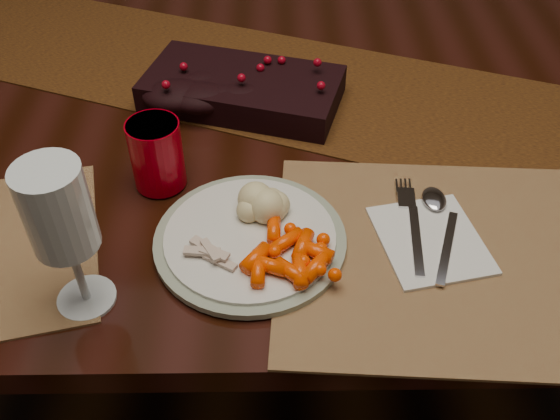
{
  "coord_description": "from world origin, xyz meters",
  "views": [
    {
      "loc": [
        -0.03,
        -0.87,
        1.35
      ],
      "look_at": [
        -0.02,
        -0.29,
        0.8
      ],
      "focal_mm": 40.0,
      "sensor_mm": 36.0,
      "label": 1
    }
  ],
  "objects_px": {
    "placemat_main": "(469,257)",
    "wine_glass": "(68,241)",
    "dining_table": "(287,260)",
    "dinner_plate": "(250,239)",
    "centerpiece": "(242,85)",
    "red_cup": "(157,154)",
    "napkin": "(430,240)",
    "baby_carrots": "(289,249)",
    "turkey_shreds": "(214,252)",
    "mashed_potatoes": "(264,196)"
  },
  "relations": [
    {
      "from": "turkey_shreds",
      "to": "placemat_main",
      "type": "bearing_deg",
      "value": 1.86
    },
    {
      "from": "centerpiece",
      "to": "dinner_plate",
      "type": "relative_size",
      "value": 1.27
    },
    {
      "from": "wine_glass",
      "to": "dinner_plate",
      "type": "bearing_deg",
      "value": 24.36
    },
    {
      "from": "dinner_plate",
      "to": "wine_glass",
      "type": "relative_size",
      "value": 1.24
    },
    {
      "from": "napkin",
      "to": "red_cup",
      "type": "relative_size",
      "value": 1.47
    },
    {
      "from": "placemat_main",
      "to": "dinner_plate",
      "type": "relative_size",
      "value": 1.97
    },
    {
      "from": "red_cup",
      "to": "placemat_main",
      "type": "bearing_deg",
      "value": -20.02
    },
    {
      "from": "placemat_main",
      "to": "centerpiece",
      "type": "bearing_deg",
      "value": 133.71
    },
    {
      "from": "centerpiece",
      "to": "baby_carrots",
      "type": "height_order",
      "value": "centerpiece"
    },
    {
      "from": "placemat_main",
      "to": "dinner_plate",
      "type": "height_order",
      "value": "dinner_plate"
    },
    {
      "from": "placemat_main",
      "to": "wine_glass",
      "type": "height_order",
      "value": "wine_glass"
    },
    {
      "from": "baby_carrots",
      "to": "red_cup",
      "type": "xyz_separation_m",
      "value": [
        -0.18,
        0.16,
        0.03
      ]
    },
    {
      "from": "wine_glass",
      "to": "centerpiece",
      "type": "bearing_deg",
      "value": 67.33
    },
    {
      "from": "dinner_plate",
      "to": "mashed_potatoes",
      "type": "bearing_deg",
      "value": 69.21
    },
    {
      "from": "dining_table",
      "to": "red_cup",
      "type": "distance_m",
      "value": 0.51
    },
    {
      "from": "red_cup",
      "to": "wine_glass",
      "type": "bearing_deg",
      "value": -106.66
    },
    {
      "from": "baby_carrots",
      "to": "mashed_potatoes",
      "type": "xyz_separation_m",
      "value": [
        -0.03,
        0.08,
        0.01
      ]
    },
    {
      "from": "mashed_potatoes",
      "to": "turkey_shreds",
      "type": "height_order",
      "value": "mashed_potatoes"
    },
    {
      "from": "centerpiece",
      "to": "wine_glass",
      "type": "relative_size",
      "value": 1.57
    },
    {
      "from": "placemat_main",
      "to": "napkin",
      "type": "bearing_deg",
      "value": 153.99
    },
    {
      "from": "dinner_plate",
      "to": "placemat_main",
      "type": "bearing_deg",
      "value": -5.52
    },
    {
      "from": "wine_glass",
      "to": "turkey_shreds",
      "type": "bearing_deg",
      "value": 18.45
    },
    {
      "from": "placemat_main",
      "to": "wine_glass",
      "type": "relative_size",
      "value": 2.43
    },
    {
      "from": "dining_table",
      "to": "placemat_main",
      "type": "xyz_separation_m",
      "value": [
        0.22,
        -0.33,
        0.38
      ]
    },
    {
      "from": "centerpiece",
      "to": "placemat_main",
      "type": "height_order",
      "value": "centerpiece"
    },
    {
      "from": "baby_carrots",
      "to": "turkey_shreds",
      "type": "bearing_deg",
      "value": -179.08
    },
    {
      "from": "red_cup",
      "to": "wine_glass",
      "type": "xyz_separation_m",
      "value": [
        -0.06,
        -0.21,
        0.05
      ]
    },
    {
      "from": "dinner_plate",
      "to": "napkin",
      "type": "bearing_deg",
      "value": -0.26
    },
    {
      "from": "turkey_shreds",
      "to": "wine_glass",
      "type": "xyz_separation_m",
      "value": [
        -0.15,
        -0.05,
        0.08
      ]
    },
    {
      "from": "dining_table",
      "to": "centerpiece",
      "type": "relative_size",
      "value": 5.63
    },
    {
      "from": "centerpiece",
      "to": "placemat_main",
      "type": "relative_size",
      "value": 0.65
    },
    {
      "from": "dining_table",
      "to": "dinner_plate",
      "type": "xyz_separation_m",
      "value": [
        -0.06,
        -0.31,
        0.39
      ]
    },
    {
      "from": "turkey_shreds",
      "to": "napkin",
      "type": "distance_m",
      "value": 0.28
    },
    {
      "from": "placemat_main",
      "to": "dining_table",
      "type": "bearing_deg",
      "value": 127.53
    },
    {
      "from": "turkey_shreds",
      "to": "wine_glass",
      "type": "height_order",
      "value": "wine_glass"
    },
    {
      "from": "dining_table",
      "to": "red_cup",
      "type": "height_order",
      "value": "red_cup"
    },
    {
      "from": "placemat_main",
      "to": "wine_glass",
      "type": "xyz_separation_m",
      "value": [
        -0.48,
        -0.06,
        0.1
      ]
    },
    {
      "from": "napkin",
      "to": "mashed_potatoes",
      "type": "bearing_deg",
      "value": 155.49
    },
    {
      "from": "red_cup",
      "to": "mashed_potatoes",
      "type": "bearing_deg",
      "value": -26.53
    },
    {
      "from": "dinner_plate",
      "to": "red_cup",
      "type": "xyz_separation_m",
      "value": [
        -0.13,
        0.12,
        0.04
      ]
    },
    {
      "from": "napkin",
      "to": "wine_glass",
      "type": "relative_size",
      "value": 0.74
    },
    {
      "from": "dining_table",
      "to": "dinner_plate",
      "type": "height_order",
      "value": "dinner_plate"
    },
    {
      "from": "dining_table",
      "to": "dinner_plate",
      "type": "distance_m",
      "value": 0.5
    },
    {
      "from": "placemat_main",
      "to": "mashed_potatoes",
      "type": "relative_size",
      "value": 5.95
    },
    {
      "from": "red_cup",
      "to": "centerpiece",
      "type": "bearing_deg",
      "value": 61.74
    },
    {
      "from": "mashed_potatoes",
      "to": "turkey_shreds",
      "type": "distance_m",
      "value": 0.11
    },
    {
      "from": "dinner_plate",
      "to": "napkin",
      "type": "height_order",
      "value": "dinner_plate"
    },
    {
      "from": "centerpiece",
      "to": "wine_glass",
      "type": "height_order",
      "value": "wine_glass"
    },
    {
      "from": "placemat_main",
      "to": "red_cup",
      "type": "height_order",
      "value": "red_cup"
    },
    {
      "from": "dining_table",
      "to": "napkin",
      "type": "bearing_deg",
      "value": -60.06
    }
  ]
}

